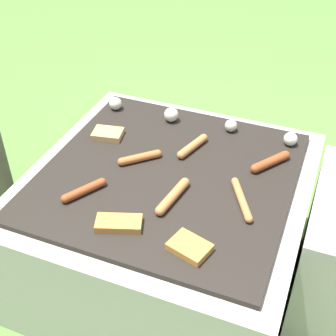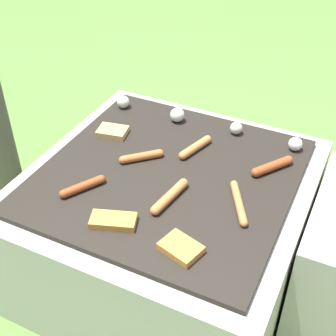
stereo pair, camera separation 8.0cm
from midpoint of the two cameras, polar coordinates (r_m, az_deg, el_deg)
name	(u,v)px [view 1 (the left image)]	position (r m, az deg, el deg)	size (l,w,h in m)	color
ground_plane	(168,269)	(1.76, -1.33, -12.20)	(14.00, 14.00, 0.00)	#567F38
grill	(168,225)	(1.59, -1.45, -7.05)	(0.85, 0.85, 0.45)	#B2AA9E
sausage_front_center	(173,196)	(1.34, -1.12, -3.48)	(0.05, 0.17, 0.03)	#C6753D
sausage_mid_left	(140,158)	(1.49, -4.99, 1.24)	(0.11, 0.11, 0.03)	#B7602D
sausage_front_right	(242,199)	(1.34, 7.28, -3.84)	(0.10, 0.17, 0.02)	#C6753D
sausage_front_left	(84,190)	(1.39, -11.84, -2.71)	(0.09, 0.13, 0.03)	#93421E
sausage_back_center	(193,146)	(1.54, 1.54, 2.65)	(0.06, 0.15, 0.03)	#C6753D
sausage_back_left	(270,162)	(1.49, 10.89, 0.72)	(0.10, 0.13, 0.03)	#93421E
bread_slice_left	(190,247)	(1.20, 0.73, -9.65)	(0.12, 0.10, 0.02)	#D18438
bread_slice_right	(119,223)	(1.28, -7.82, -6.73)	(0.14, 0.10, 0.02)	#D18438
bread_slice_center	(108,134)	(1.62, -8.76, 4.13)	(0.11, 0.09, 0.02)	tan
mushroom_row	(194,119)	(1.66, 1.75, 5.96)	(0.69, 0.06, 0.05)	beige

